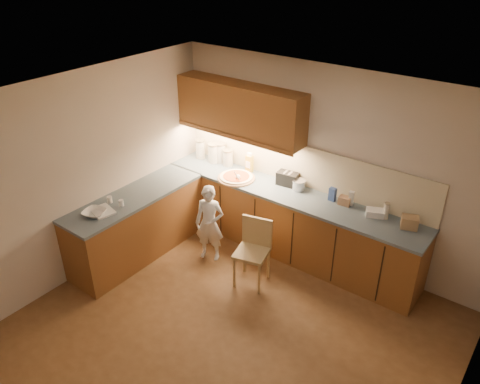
% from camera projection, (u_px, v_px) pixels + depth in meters
% --- Properties ---
extents(room, '(4.54, 4.50, 2.62)m').
position_uv_depth(room, '(232.00, 203.00, 4.46)').
color(room, brown).
rests_on(room, ground).
extents(l_counter, '(3.77, 2.62, 0.92)m').
position_uv_depth(l_counter, '(235.00, 222.00, 6.41)').
color(l_counter, brown).
rests_on(l_counter, ground).
extents(backsplash, '(3.75, 0.02, 0.58)m').
position_uv_depth(backsplash, '(300.00, 165.00, 6.28)').
color(backsplash, beige).
rests_on(backsplash, l_counter).
extents(upper_cabinets, '(1.95, 0.36, 0.73)m').
position_uv_depth(upper_cabinets, '(240.00, 109.00, 6.33)').
color(upper_cabinets, brown).
rests_on(upper_cabinets, ground).
extents(pizza_on_board, '(0.53, 0.53, 0.21)m').
position_uv_depth(pizza_on_board, '(236.00, 177.00, 6.54)').
color(pizza_on_board, tan).
rests_on(pizza_on_board, l_counter).
extents(child, '(0.46, 0.39, 1.09)m').
position_uv_depth(child, '(210.00, 223.00, 6.23)').
color(child, white).
rests_on(child, ground).
extents(wooden_chair, '(0.48, 0.48, 0.87)m').
position_uv_depth(wooden_chair, '(254.00, 247.00, 5.83)').
color(wooden_chair, tan).
rests_on(wooden_chair, ground).
extents(mixing_bowl, '(0.33, 0.33, 0.07)m').
position_uv_depth(mixing_bowl, '(95.00, 213.00, 5.68)').
color(mixing_bowl, white).
rests_on(mixing_bowl, l_counter).
extents(canister_a, '(0.15, 0.15, 0.30)m').
position_uv_depth(canister_a, '(200.00, 149.00, 7.10)').
color(canister_a, white).
rests_on(canister_a, l_counter).
extents(canister_b, '(0.17, 0.17, 0.29)m').
position_uv_depth(canister_b, '(214.00, 153.00, 6.97)').
color(canister_b, silver).
rests_on(canister_b, l_counter).
extents(canister_c, '(0.16, 0.16, 0.30)m').
position_uv_depth(canister_c, '(221.00, 153.00, 6.97)').
color(canister_c, silver).
rests_on(canister_c, l_counter).
extents(canister_d, '(0.15, 0.15, 0.25)m').
position_uv_depth(canister_d, '(228.00, 158.00, 6.88)').
color(canister_d, beige).
rests_on(canister_d, l_counter).
extents(oil_jug, '(0.10, 0.07, 0.29)m').
position_uv_depth(oil_jug, '(249.00, 163.00, 6.69)').
color(oil_jug, gold).
rests_on(oil_jug, l_counter).
extents(toaster, '(0.30, 0.20, 0.19)m').
position_uv_depth(toaster, '(288.00, 179.00, 6.35)').
color(toaster, black).
rests_on(toaster, l_counter).
extents(steel_pot, '(0.18, 0.18, 0.14)m').
position_uv_depth(steel_pot, '(299.00, 185.00, 6.24)').
color(steel_pot, silver).
rests_on(steel_pot, l_counter).
extents(blue_box, '(0.09, 0.07, 0.18)m').
position_uv_depth(blue_box, '(332.00, 194.00, 5.98)').
color(blue_box, '#2F498D').
rests_on(blue_box, l_counter).
extents(card_box_a, '(0.16, 0.12, 0.11)m').
position_uv_depth(card_box_a, '(345.00, 201.00, 5.91)').
color(card_box_a, tan).
rests_on(card_box_a, l_counter).
extents(white_bottle, '(0.08, 0.08, 0.19)m').
position_uv_depth(white_bottle, '(351.00, 199.00, 5.87)').
color(white_bottle, silver).
rests_on(white_bottle, l_counter).
extents(flat_pack, '(0.25, 0.22, 0.08)m').
position_uv_depth(flat_pack, '(375.00, 213.00, 5.67)').
color(flat_pack, white).
rests_on(flat_pack, l_counter).
extents(tall_jar, '(0.07, 0.07, 0.22)m').
position_uv_depth(tall_jar, '(386.00, 211.00, 5.59)').
color(tall_jar, white).
rests_on(tall_jar, l_counter).
extents(card_box_b, '(0.23, 0.20, 0.15)m').
position_uv_depth(card_box_b, '(410.00, 222.00, 5.42)').
color(card_box_b, tan).
rests_on(card_box_b, l_counter).
extents(dough_cloth, '(0.35, 0.31, 0.02)m').
position_uv_depth(dough_cloth, '(102.00, 211.00, 5.76)').
color(dough_cloth, silver).
rests_on(dough_cloth, l_counter).
extents(spice_jar_a, '(0.09, 0.09, 0.09)m').
position_uv_depth(spice_jar_a, '(110.00, 200.00, 5.95)').
color(spice_jar_a, silver).
rests_on(spice_jar_a, l_counter).
extents(spice_jar_b, '(0.07, 0.07, 0.08)m').
position_uv_depth(spice_jar_b, '(121.00, 203.00, 5.88)').
color(spice_jar_b, white).
rests_on(spice_jar_b, l_counter).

